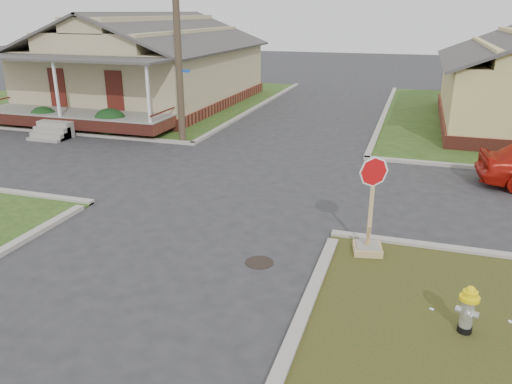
% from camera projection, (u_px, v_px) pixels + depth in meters
% --- Properties ---
extents(ground, '(120.00, 120.00, 0.00)m').
position_uv_depth(ground, '(180.00, 240.00, 12.22)').
color(ground, '#2C2C2F').
rests_on(ground, ground).
extents(verge_far_left, '(19.00, 19.00, 0.05)m').
position_uv_depth(verge_far_left, '(120.00, 98.00, 32.06)').
color(verge_far_left, '#2B4619').
rests_on(verge_far_left, ground).
extents(curbs, '(80.00, 40.00, 0.12)m').
position_uv_depth(curbs, '(246.00, 179.00, 16.70)').
color(curbs, '#A6A196').
rests_on(curbs, ground).
extents(manhole, '(0.64, 0.64, 0.01)m').
position_uv_depth(manhole, '(259.00, 262.00, 11.14)').
color(manhole, black).
rests_on(manhole, ground).
extents(corner_house, '(10.10, 15.50, 5.30)m').
position_uv_depth(corner_house, '(149.00, 66.00, 29.25)').
color(corner_house, brown).
rests_on(corner_house, ground).
extents(utility_pole, '(1.80, 0.28, 9.00)m').
position_uv_depth(utility_pole, '(177.00, 28.00, 19.80)').
color(utility_pole, '#453927').
rests_on(utility_pole, ground).
extents(fire_hydrant, '(0.34, 0.34, 0.90)m').
position_uv_depth(fire_hydrant, '(468.00, 307.00, 8.50)').
color(fire_hydrant, black).
rests_on(fire_hydrant, ground).
extents(stop_sign, '(0.65, 0.64, 2.31)m').
position_uv_depth(stop_sign, '(369.00, 232.00, 11.35)').
color(stop_sign, tan).
rests_on(stop_sign, ground).
extents(hedge_left, '(1.40, 1.15, 1.07)m').
position_uv_depth(hedge_left, '(44.00, 118.00, 23.38)').
color(hedge_left, '#143715').
rests_on(hedge_left, verge_far_left).
extents(hedge_right, '(1.50, 1.23, 1.14)m').
position_uv_depth(hedge_right, '(110.00, 122.00, 22.38)').
color(hedge_right, '#143715').
rests_on(hedge_right, verge_far_left).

